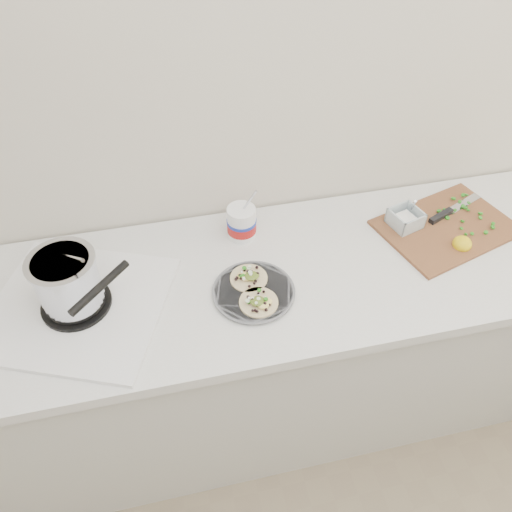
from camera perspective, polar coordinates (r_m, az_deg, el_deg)
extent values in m
cube|color=beige|center=(1.61, 1.98, 16.40)|extent=(3.50, 0.05, 2.60)
cube|color=beige|center=(2.00, 3.44, -10.43)|extent=(2.40, 0.62, 0.86)
cube|color=silver|center=(1.63, 4.29, -2.10)|extent=(2.44, 0.66, 0.04)
cube|color=silver|center=(1.60, -19.69, -5.43)|extent=(0.65, 0.62, 0.01)
cylinder|color=black|center=(1.59, -19.81, -5.12)|extent=(0.21, 0.21, 0.01)
torus|color=black|center=(1.58, -19.95, -4.77)|extent=(0.18, 0.18, 0.02)
cylinder|color=silver|center=(1.51, -20.77, -2.59)|extent=(0.18, 0.18, 0.16)
cylinder|color=slate|center=(1.54, -0.28, -4.15)|extent=(0.24, 0.24, 0.01)
cylinder|color=slate|center=(1.54, -0.28, -4.02)|extent=(0.26, 0.26, 0.00)
cylinder|color=white|center=(1.69, -1.66, 3.84)|extent=(0.10, 0.10, 0.12)
cylinder|color=#A91412|center=(1.70, -1.65, 3.55)|extent=(0.10, 0.10, 0.04)
cylinder|color=#192D99|center=(1.68, -1.66, 4.02)|extent=(0.10, 0.10, 0.01)
cube|color=brown|center=(1.87, 20.92, 3.10)|extent=(0.52, 0.43, 0.01)
cube|color=white|center=(1.81, 16.64, 3.94)|extent=(0.06, 0.06, 0.03)
ellipsoid|color=yellow|center=(1.80, 22.56, 1.48)|extent=(0.06, 0.06, 0.05)
cube|color=silver|center=(1.99, 22.61, 5.54)|extent=(0.17, 0.10, 0.00)
cube|color=black|center=(1.89, 20.39, 4.32)|extent=(0.11, 0.06, 0.02)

